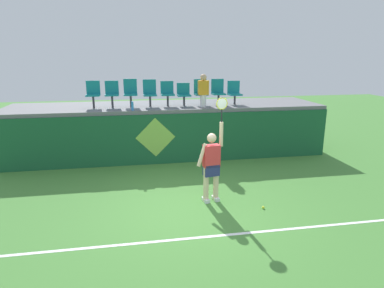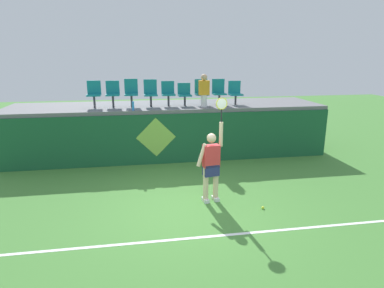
# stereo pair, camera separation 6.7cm
# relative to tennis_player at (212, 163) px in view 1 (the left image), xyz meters

# --- Properties ---
(ground_plane) EXTENTS (40.00, 40.00, 0.00)m
(ground_plane) POSITION_rel_tennis_player_xyz_m (-0.64, -0.39, -0.96)
(ground_plane) COLOR #478438
(court_back_wall) EXTENTS (10.85, 0.20, 1.64)m
(court_back_wall) POSITION_rel_tennis_player_xyz_m (-0.64, 3.13, -0.14)
(court_back_wall) COLOR #195633
(court_back_wall) RESTS_ON ground_plane
(spectator_platform) EXTENTS (10.85, 2.47, 0.12)m
(spectator_platform) POSITION_rel_tennis_player_xyz_m (-0.64, 4.32, 0.74)
(spectator_platform) COLOR slate
(spectator_platform) RESTS_ON court_back_wall
(court_baseline_stripe) EXTENTS (9.76, 0.08, 0.01)m
(court_baseline_stripe) POSITION_rel_tennis_player_xyz_m (-0.64, -1.61, -0.95)
(court_baseline_stripe) COLOR white
(court_baseline_stripe) RESTS_ON ground_plane
(tennis_player) EXTENTS (0.75, 0.32, 2.51)m
(tennis_player) POSITION_rel_tennis_player_xyz_m (0.00, 0.00, 0.00)
(tennis_player) COLOR white
(tennis_player) RESTS_ON ground_plane
(tennis_ball) EXTENTS (0.07, 0.07, 0.07)m
(tennis_ball) POSITION_rel_tennis_player_xyz_m (1.09, -0.64, -0.92)
(tennis_ball) COLOR #D1E533
(tennis_ball) RESTS_ON ground_plane
(water_bottle) EXTENTS (0.07, 0.07, 0.28)m
(water_bottle) POSITION_rel_tennis_player_xyz_m (-1.81, 3.23, 0.94)
(water_bottle) COLOR #338CE5
(water_bottle) RESTS_ON spectator_platform
(stadium_chair_0) EXTENTS (0.44, 0.42, 0.88)m
(stadium_chair_0) POSITION_rel_tennis_player_xyz_m (-3.06, 3.99, 1.30)
(stadium_chair_0) COLOR #38383D
(stadium_chair_0) RESTS_ON spectator_platform
(stadium_chair_1) EXTENTS (0.44, 0.42, 0.87)m
(stadium_chair_1) POSITION_rel_tennis_player_xyz_m (-2.46, 3.99, 1.29)
(stadium_chair_1) COLOR #38383D
(stadium_chair_1) RESTS_ON spectator_platform
(stadium_chair_2) EXTENTS (0.44, 0.42, 0.92)m
(stadium_chair_2) POSITION_rel_tennis_player_xyz_m (-1.85, 4.00, 1.31)
(stadium_chair_2) COLOR #38383D
(stadium_chair_2) RESTS_ON spectator_platform
(stadium_chair_3) EXTENTS (0.44, 0.42, 0.90)m
(stadium_chair_3) POSITION_rel_tennis_player_xyz_m (-1.21, 4.00, 1.29)
(stadium_chair_3) COLOR #38383D
(stadium_chair_3) RESTS_ON spectator_platform
(stadium_chair_4) EXTENTS (0.44, 0.42, 0.83)m
(stadium_chair_4) POSITION_rel_tennis_player_xyz_m (-0.62, 3.99, 1.26)
(stadium_chair_4) COLOR #38383D
(stadium_chair_4) RESTS_ON spectator_platform
(stadium_chair_5) EXTENTS (0.44, 0.42, 0.76)m
(stadium_chair_5) POSITION_rel_tennis_player_xyz_m (-0.06, 3.99, 1.22)
(stadium_chair_5) COLOR #38383D
(stadium_chair_5) RESTS_ON spectator_platform
(stadium_chair_6) EXTENTS (0.44, 0.42, 0.88)m
(stadium_chair_6) POSITION_rel_tennis_player_xyz_m (0.54, 4.00, 1.28)
(stadium_chair_6) COLOR #38383D
(stadium_chair_6) RESTS_ON spectator_platform
(stadium_chair_7) EXTENTS (0.44, 0.42, 0.88)m
(stadium_chair_7) POSITION_rel_tennis_player_xyz_m (1.15, 4.00, 1.28)
(stadium_chair_7) COLOR #38383D
(stadium_chair_7) RESTS_ON spectator_platform
(stadium_chair_8) EXTENTS (0.44, 0.42, 0.81)m
(stadium_chair_8) POSITION_rel_tennis_player_xyz_m (1.74, 4.00, 1.23)
(stadium_chair_8) COLOR #38383D
(stadium_chair_8) RESTS_ON spectator_platform
(spectator_0) EXTENTS (0.34, 0.21, 1.09)m
(spectator_0) POSITION_rel_tennis_player_xyz_m (0.54, 3.57, 1.37)
(spectator_0) COLOR white
(spectator_0) RESTS_ON spectator_platform
(wall_signage_mount) EXTENTS (1.27, 0.01, 1.54)m
(wall_signage_mount) POSITION_rel_tennis_player_xyz_m (-1.13, 3.03, -0.96)
(wall_signage_mount) COLOR #195633
(wall_signage_mount) RESTS_ON ground_plane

